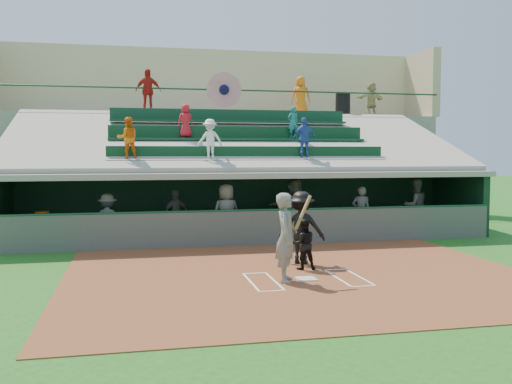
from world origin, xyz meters
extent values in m
plane|color=#1B5417|center=(0.00, 0.00, 0.00)|extent=(100.00, 100.00, 0.00)
cube|color=brown|center=(0.00, 0.50, 0.01)|extent=(11.00, 9.00, 0.02)
cube|color=silver|center=(0.00, 0.00, 0.04)|extent=(0.43, 0.43, 0.03)
cube|color=silver|center=(-0.75, 0.00, 0.02)|extent=(0.05, 1.80, 0.01)
cube|color=white|center=(0.75, 0.00, 0.02)|extent=(0.05, 1.80, 0.01)
cube|color=white|center=(-1.30, 0.00, 0.02)|extent=(0.05, 1.80, 0.01)
cube|color=white|center=(1.30, 0.00, 0.02)|extent=(0.05, 1.80, 0.01)
cube|color=white|center=(-1.02, 0.90, 0.02)|extent=(0.60, 0.05, 0.01)
cube|color=white|center=(1.02, 0.90, 0.02)|extent=(0.60, 0.05, 0.01)
cube|color=silver|center=(-1.02, -0.90, 0.02)|extent=(0.60, 0.05, 0.01)
cube|color=silver|center=(1.02, -0.90, 0.02)|extent=(0.60, 0.05, 0.01)
cube|color=gray|center=(0.00, 6.75, 0.02)|extent=(16.00, 3.50, 0.04)
cube|color=gray|center=(0.00, 13.50, 2.30)|extent=(20.00, 3.00, 4.60)
cube|color=#4F544E|center=(0.00, 5.00, 0.55)|extent=(16.00, 0.06, 1.10)
cylinder|color=#154429|center=(0.00, 5.00, 1.12)|extent=(16.00, 0.08, 0.08)
cube|color=black|center=(0.00, 8.50, 1.10)|extent=(16.00, 0.25, 2.20)
cube|color=black|center=(8.00, 6.75, 1.10)|extent=(0.25, 3.50, 2.20)
cube|color=gray|center=(0.00, 6.75, 2.20)|extent=(16.40, 3.90, 0.18)
cube|color=gray|center=(0.00, 10.25, 1.15)|extent=(16.40, 3.50, 2.30)
cube|color=gray|center=(0.00, 11.90, 2.30)|extent=(16.40, 0.30, 4.60)
cube|color=gray|center=(0.00, 8.60, 3.45)|extent=(16.40, 6.51, 2.37)
cube|color=#0D3B20|center=(0.00, 6.20, 2.65)|extent=(9.40, 0.42, 0.08)
cube|color=#0B3218|center=(0.00, 6.40, 2.91)|extent=(9.40, 0.06, 0.45)
cube|color=#0D3D22|center=(0.00, 8.10, 3.40)|extent=(9.40, 0.42, 0.08)
cube|color=#0B341A|center=(0.00, 8.30, 3.66)|extent=(9.40, 0.06, 0.45)
cube|color=#0B331B|center=(0.00, 10.00, 4.15)|extent=(9.40, 0.42, 0.08)
cube|color=#0C351F|center=(0.00, 10.20, 4.41)|extent=(9.40, 0.06, 0.45)
imported|color=#DD620D|center=(-4.01, 6.30, 3.37)|extent=(0.74, 0.62, 1.36)
imported|color=white|center=(-1.37, 6.30, 3.35)|extent=(0.93, 0.63, 1.33)
imported|color=#2950A7|center=(1.87, 6.30, 3.41)|extent=(0.86, 0.41, 1.43)
imported|color=#B51420|center=(-1.99, 8.20, 4.04)|extent=(0.67, 0.52, 1.21)
imported|color=#176969|center=(2.00, 8.20, 4.04)|extent=(0.49, 0.39, 1.20)
cylinder|color=#133C1F|center=(0.00, 12.00, 5.60)|extent=(20.00, 0.07, 0.07)
cylinder|color=#B51925|center=(0.00, 11.98, 5.60)|extent=(1.50, 0.06, 1.50)
sphere|color=black|center=(0.00, 11.95, 5.60)|extent=(0.44, 0.44, 0.44)
cube|color=#C6B684|center=(0.00, 15.00, 6.20)|extent=(20.00, 0.40, 3.20)
cube|color=tan|center=(10.00, 13.50, 6.20)|extent=(0.40, 3.00, 3.20)
imported|color=#5D5F5A|center=(-0.50, -0.09, 1.02)|extent=(0.68, 0.84, 2.01)
cylinder|color=olive|center=(-0.15, -0.24, 1.60)|extent=(0.56, 0.54, 0.75)
sphere|color=brown|center=(-0.37, -0.09, 1.25)|extent=(0.10, 0.10, 0.10)
imported|color=black|center=(0.27, 1.11, 0.65)|extent=(0.65, 0.53, 1.26)
imported|color=black|center=(0.45, 1.89, 0.97)|extent=(1.40, 1.11, 1.89)
cube|color=olive|center=(-0.25, 7.91, 0.24)|extent=(13.07, 4.21, 0.41)
cube|color=white|center=(-6.71, 6.24, 0.35)|extent=(0.77, 0.62, 0.62)
cylinder|color=#E6590D|center=(-6.65, 6.29, 0.88)|extent=(0.43, 0.43, 0.43)
imported|color=#585B56|center=(-4.66, 6.00, 0.84)|extent=(1.06, 0.65, 1.59)
imported|color=#595B56|center=(-2.48, 6.73, 0.87)|extent=(1.05, 0.79, 1.65)
imported|color=#525550|center=(-0.95, 5.60, 0.98)|extent=(1.03, 0.79, 1.89)
imported|color=#585B56|center=(1.69, 6.88, 1.03)|extent=(1.93, 1.04, 1.98)
imported|color=#565854|center=(3.79, 5.89, 0.90)|extent=(0.74, 0.62, 1.73)
imported|color=#5F615B|center=(6.13, 6.51, 1.00)|extent=(0.99, 0.80, 1.92)
cylinder|color=black|center=(5.58, 12.50, 5.10)|extent=(0.67, 0.67, 1.01)
imported|color=#AC1B13|center=(-3.19, 12.07, 5.50)|extent=(1.12, 0.61, 1.81)
imported|color=orange|center=(3.75, 13.08, 5.51)|extent=(1.03, 0.84, 1.82)
imported|color=tan|center=(7.14, 12.89, 5.42)|extent=(1.58, 0.83, 1.63)
camera|label=1|loc=(-3.84, -12.37, 2.93)|focal=40.00mm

